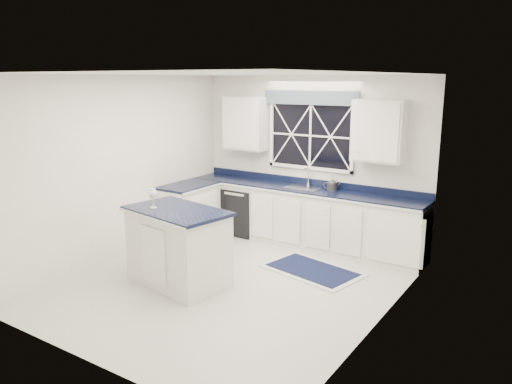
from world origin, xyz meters
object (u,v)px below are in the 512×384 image
Objects in this scene: faucet at (308,176)px; island at (178,247)px; kettle at (332,185)px; wine_glass at (153,195)px; dishwasher at (245,210)px; soap_bottle at (333,182)px.

island is (-0.58, -2.50, -0.59)m from faucet.
kettle is 2.86m from wine_glass.
kettle is at bearing 3.14° from dishwasher.
kettle is at bearing 61.57° from wine_glass.
wine_glass is at bearing -138.08° from kettle.
faucet is at bearing 147.74° from kettle.
kettle is (1.06, 2.40, 0.52)m from island.
island is 0.75m from wine_glass.
dishwasher is 2.37m from island.
soap_bottle reaches higher than kettle.
kettle is (1.58, 0.09, 0.61)m from dishwasher.
island is 7.27× the size of soap_bottle.
island is (0.52, -2.31, 0.10)m from dishwasher.
dishwasher is 1.31m from faucet.
dishwasher is 2.55m from wine_glass.
wine_glass is at bearing -84.74° from dishwasher.
wine_glass is (-1.36, -2.51, 0.16)m from kettle.
island is 2.67m from kettle.
dishwasher is at bearing 95.26° from wine_glass.
dishwasher is 2.72× the size of faucet.
soap_bottle is at bearing 63.61° from wine_glass.
faucet reaches higher than dishwasher.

